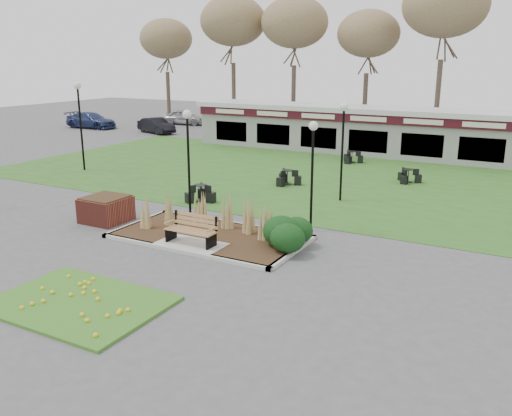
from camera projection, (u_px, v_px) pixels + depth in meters
The scene contains 19 objects.
ground at pixel (188, 249), 17.18m from camera, with size 100.00×100.00×0.00m, color #515154.
lawn at pixel (327, 178), 27.32m from camera, with size 34.00×16.00×0.02m, color #2F591C.
flower_bed at pixel (79, 302), 13.27m from camera, with size 4.20×3.00×0.16m.
planting_bed at pixel (244, 232), 17.63m from camera, with size 6.75×3.40×1.27m.
park_bench at pixel (192, 229), 17.23m from camera, with size 1.70×0.66×0.93m.
brick_planter at pixel (106, 209), 19.93m from camera, with size 1.50×1.50×0.95m.
food_pavilion at pixel (375, 131), 33.66m from camera, with size 24.60×3.40×2.90m.
tree_backdrop at pixel (414, 21), 38.61m from camera, with size 47.24×5.24×10.36m.
lamp_post_near_left at pixel (313, 152), 18.24m from camera, with size 0.32×0.32×3.82m.
lamp_post_near_right at pixel (188, 139), 20.11m from camera, with size 0.33×0.33×4.01m.
lamp_post_mid_right at pixel (343, 130), 22.15m from camera, with size 0.34×0.34×4.10m.
lamp_post_far_left at pixel (79, 106), 28.26m from camera, with size 0.39×0.39×4.66m.
bistro_set_a at pixel (201, 196), 22.76m from camera, with size 1.15×1.32×0.70m.
bistro_set_b at pixel (408, 178), 26.19m from camera, with size 1.21×1.14×0.65m.
bistro_set_c at pixel (287, 180), 25.74m from camera, with size 1.28×1.24×0.69m.
bistro_set_d at pixel (352, 159), 31.12m from camera, with size 1.24×1.16×0.66m.
car_silver at pixel (185, 117), 48.89m from camera, with size 1.61×4.01×1.37m, color #ABABB0.
car_black at pixel (156, 125), 43.29m from camera, with size 1.30×3.74×1.23m, color black.
car_blue at pixel (91, 120), 46.38m from camera, with size 1.88×4.61×1.34m, color navy.
Camera 1 is at (9.66, -13.19, 5.85)m, focal length 38.00 mm.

